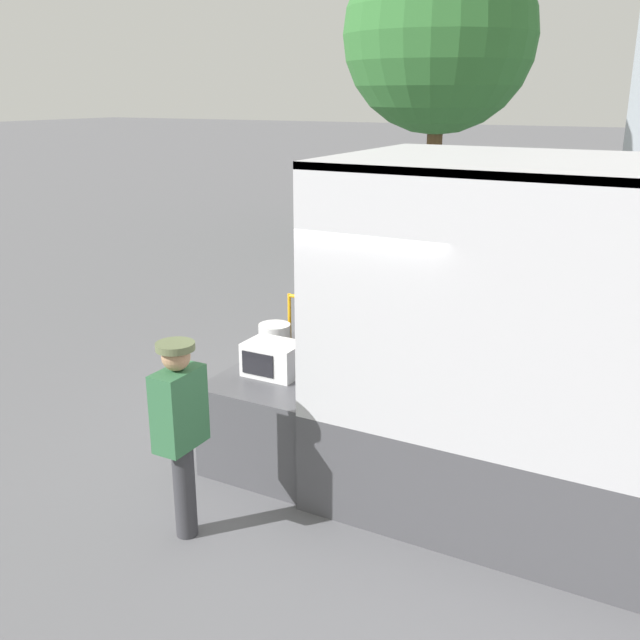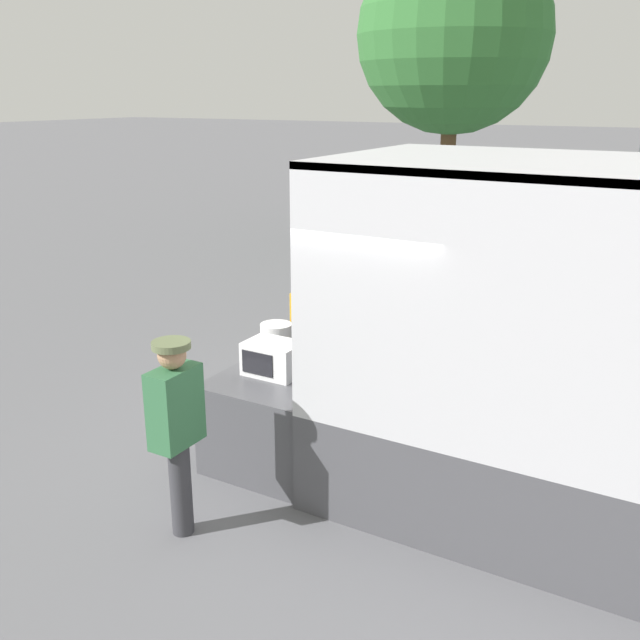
# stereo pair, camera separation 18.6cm
# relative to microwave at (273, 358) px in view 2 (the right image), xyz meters

# --- Properties ---
(ground_plane) EXTENTS (160.00, 160.00, 0.00)m
(ground_plane) POSITION_rel_microwave_xyz_m (0.66, 0.42, -1.07)
(ground_plane) COLOR slate
(tailgate_deck) EXTENTS (1.14, 2.15, 0.90)m
(tailgate_deck) POSITION_rel_microwave_xyz_m (0.09, 0.42, -0.61)
(tailgate_deck) COLOR #4C4C51
(tailgate_deck) RESTS_ON ground
(microwave) EXTENTS (0.54, 0.40, 0.32)m
(microwave) POSITION_rel_microwave_xyz_m (0.00, 0.00, 0.00)
(microwave) COLOR white
(microwave) RESTS_ON tailgate_deck
(portable_generator) EXTENTS (0.75, 0.48, 0.60)m
(portable_generator) POSITION_rel_microwave_xyz_m (0.13, 0.94, 0.07)
(portable_generator) COLOR black
(portable_generator) RESTS_ON tailgate_deck
(orange_bucket) EXTENTS (0.33, 0.33, 0.33)m
(orange_bucket) POSITION_rel_microwave_xyz_m (-0.28, 0.47, 0.00)
(orange_bucket) COLOR silver
(orange_bucket) RESTS_ON tailgate_deck
(worker_person) EXTENTS (0.30, 0.44, 1.69)m
(worker_person) POSITION_rel_microwave_xyz_m (0.04, -1.45, -0.03)
(worker_person) COLOR #38383D
(worker_person) RESTS_ON ground
(street_tree) EXTENTS (4.32, 4.32, 6.90)m
(street_tree) POSITION_rel_microwave_xyz_m (-2.31, 10.85, 3.66)
(street_tree) COLOR brown
(street_tree) RESTS_ON ground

